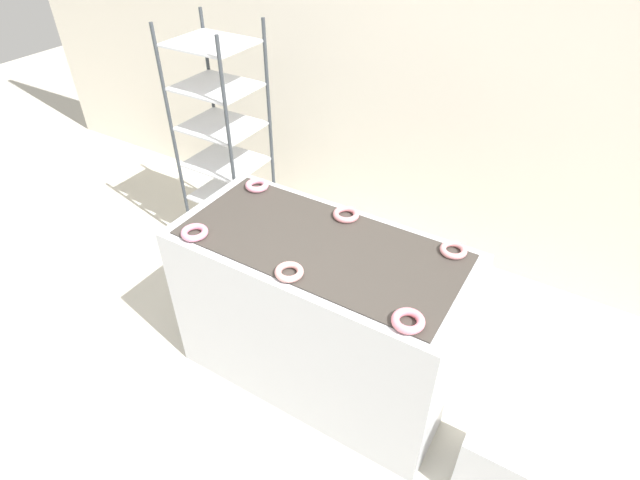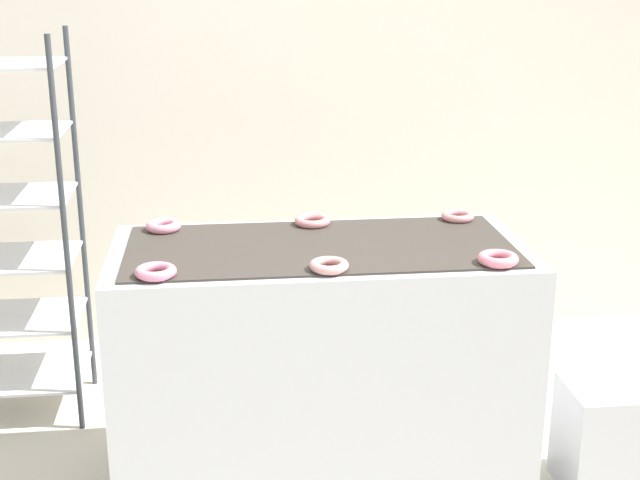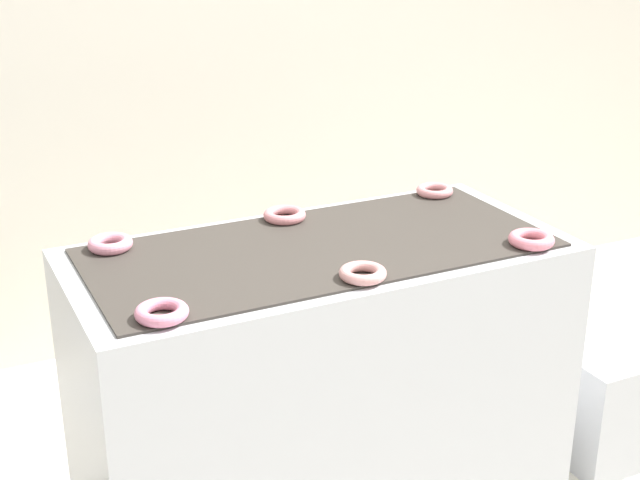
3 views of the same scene
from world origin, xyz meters
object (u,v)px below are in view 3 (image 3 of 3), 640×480
at_px(donut_near_center, 362,273).
at_px(donut_far_center, 285,215).
at_px(donut_far_left, 110,244).
at_px(donut_far_right, 435,191).
at_px(fryer_machine, 320,387).
at_px(donut_near_left, 162,312).
at_px(glaze_bin, 612,404).
at_px(donut_near_right, 531,239).

height_order(donut_near_center, donut_far_center, same).
bearing_deg(donut_far_center, donut_far_left, -178.87).
bearing_deg(donut_far_left, donut_near_center, -42.37).
distance_m(donut_far_left, donut_far_right, 1.15).
distance_m(fryer_machine, donut_near_left, 0.80).
distance_m(donut_near_left, donut_far_right, 1.27).
distance_m(glaze_bin, donut_near_right, 0.95).
xyz_separation_m(fryer_machine, glaze_bin, (1.11, -0.17, -0.27)).
relative_size(fryer_machine, donut_far_left, 11.34).
bearing_deg(donut_near_center, donut_far_center, 89.61).
xyz_separation_m(donut_far_center, donut_far_right, (0.58, 0.01, -0.00)).
bearing_deg(donut_near_left, donut_far_right, 25.02).
height_order(fryer_machine, donut_far_right, donut_far_right).
height_order(glaze_bin, donut_near_center, donut_near_center).
bearing_deg(donut_near_left, donut_near_right, -0.05).
distance_m(donut_far_left, donut_far_center, 0.57).
bearing_deg(fryer_machine, donut_near_center, -90.45).
bearing_deg(donut_far_center, fryer_machine, -90.32).
xyz_separation_m(donut_near_center, donut_far_left, (-0.57, 0.52, 0.00)).
bearing_deg(donut_near_left, donut_far_center, 42.93).
distance_m(donut_near_center, donut_far_center, 0.53).
bearing_deg(donut_near_right, donut_far_right, 89.77).
bearing_deg(donut_far_right, donut_near_left, -154.98).
bearing_deg(donut_near_left, donut_far_left, 90.36).
bearing_deg(donut_far_left, donut_far_center, 1.13).
relative_size(donut_far_left, donut_far_center, 0.96).
bearing_deg(donut_far_left, fryer_machine, -23.76).
bearing_deg(donut_near_right, donut_far_center, 137.31).
relative_size(donut_near_right, donut_far_center, 1.00).
bearing_deg(donut_far_right, donut_near_center, -137.30).
xyz_separation_m(donut_far_left, donut_far_center, (0.57, 0.01, -0.00)).
height_order(donut_near_left, donut_far_right, donut_near_left).
distance_m(donut_near_left, donut_far_center, 0.78).
xyz_separation_m(glaze_bin, donut_near_right, (-0.53, -0.10, 0.77)).
bearing_deg(donut_near_center, fryer_machine, 89.55).
xyz_separation_m(glaze_bin, donut_far_center, (-1.11, 0.43, 0.77)).
relative_size(donut_far_left, donut_far_right, 1.03).
bearing_deg(donut_far_right, fryer_machine, -155.12).
distance_m(donut_near_right, donut_far_right, 0.54).
height_order(glaze_bin, donut_far_center, donut_far_center).
distance_m(donut_near_right, donut_far_center, 0.78).
height_order(donut_near_right, donut_far_left, same).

